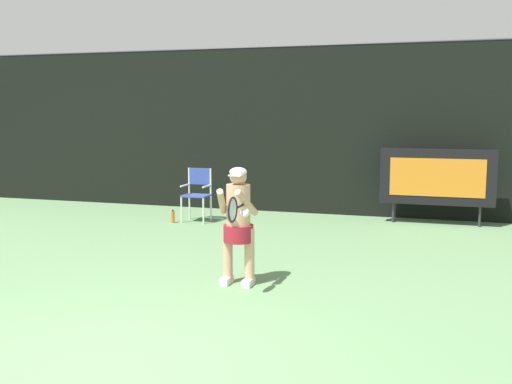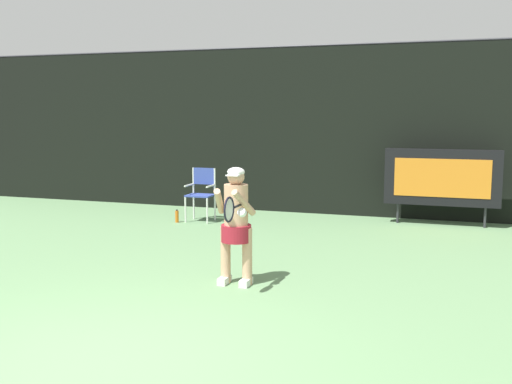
% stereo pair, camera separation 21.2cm
% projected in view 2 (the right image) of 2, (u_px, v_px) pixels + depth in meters
% --- Properties ---
extents(ground, '(18.00, 22.00, 0.03)m').
position_uv_depth(ground, '(77.00, 376.00, 5.10)').
color(ground, '#679060').
extents(backdrop_screen, '(18.00, 0.12, 3.66)m').
position_uv_depth(backdrop_screen, '(313.00, 131.00, 13.02)').
color(backdrop_screen, black).
rests_on(backdrop_screen, ground).
extents(scoreboard, '(2.20, 0.21, 1.50)m').
position_uv_depth(scoreboard, '(442.00, 178.00, 11.69)').
color(scoreboard, black).
rests_on(scoreboard, ground).
extents(umpire_chair, '(0.52, 0.44, 1.08)m').
position_uv_depth(umpire_chair, '(201.00, 191.00, 12.23)').
color(umpire_chair, white).
rests_on(umpire_chair, ground).
extents(water_bottle, '(0.07, 0.07, 0.27)m').
position_uv_depth(water_bottle, '(177.00, 216.00, 12.10)').
color(water_bottle, '#CE6618').
rests_on(water_bottle, ground).
extents(tennis_player, '(0.53, 0.60, 1.53)m').
position_uv_depth(tennis_player, '(236.00, 220.00, 7.69)').
color(tennis_player, white).
rests_on(tennis_player, ground).
extents(tennis_racket, '(0.03, 0.60, 0.31)m').
position_uv_depth(tennis_racket, '(230.00, 209.00, 7.10)').
color(tennis_racket, black).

